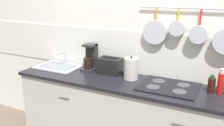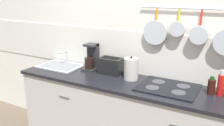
{
  "view_description": "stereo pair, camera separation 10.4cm",
  "coord_description": "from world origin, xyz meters",
  "px_view_note": "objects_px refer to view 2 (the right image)",
  "views": [
    {
      "loc": [
        0.99,
        -2.31,
        1.89
      ],
      "look_at": [
        -0.18,
        0.0,
        1.12
      ],
      "focal_mm": 40.0,
      "sensor_mm": 36.0,
      "label": 1
    },
    {
      "loc": [
        1.08,
        -2.26,
        1.89
      ],
      "look_at": [
        -0.18,
        0.0,
        1.12
      ],
      "focal_mm": 40.0,
      "sensor_mm": 36.0,
      "label": 2
    }
  ],
  "objects_px": {
    "toaster": "(111,66)",
    "bottle_olive_oil": "(221,85)",
    "coffee_maker": "(92,59)",
    "kettle": "(131,69)",
    "bottle_hot_sauce": "(211,86)"
  },
  "relations": [
    {
      "from": "coffee_maker",
      "to": "toaster",
      "type": "relative_size",
      "value": 1.11
    },
    {
      "from": "coffee_maker",
      "to": "kettle",
      "type": "relative_size",
      "value": 1.23
    },
    {
      "from": "kettle",
      "to": "bottle_olive_oil",
      "type": "relative_size",
      "value": 1.05
    },
    {
      "from": "bottle_hot_sauce",
      "to": "coffee_maker",
      "type": "bearing_deg",
      "value": 176.28
    },
    {
      "from": "coffee_maker",
      "to": "kettle",
      "type": "distance_m",
      "value": 0.58
    },
    {
      "from": "bottle_hot_sauce",
      "to": "bottle_olive_oil",
      "type": "xyz_separation_m",
      "value": [
        0.08,
        0.0,
        0.03
      ]
    },
    {
      "from": "kettle",
      "to": "coffee_maker",
      "type": "bearing_deg",
      "value": 171.09
    },
    {
      "from": "toaster",
      "to": "bottle_olive_oil",
      "type": "distance_m",
      "value": 1.2
    },
    {
      "from": "bottle_hot_sauce",
      "to": "kettle",
      "type": "bearing_deg",
      "value": 179.86
    },
    {
      "from": "toaster",
      "to": "bottle_olive_oil",
      "type": "height_order",
      "value": "bottle_olive_oil"
    },
    {
      "from": "toaster",
      "to": "bottle_olive_oil",
      "type": "xyz_separation_m",
      "value": [
        1.2,
        -0.06,
        0.01
      ]
    },
    {
      "from": "coffee_maker",
      "to": "kettle",
      "type": "xyz_separation_m",
      "value": [
        0.57,
        -0.09,
        -0.01
      ]
    },
    {
      "from": "coffee_maker",
      "to": "bottle_hot_sauce",
      "type": "xyz_separation_m",
      "value": [
        1.4,
        -0.09,
        -0.06
      ]
    },
    {
      "from": "coffee_maker",
      "to": "bottle_olive_oil",
      "type": "distance_m",
      "value": 1.48
    },
    {
      "from": "bottle_olive_oil",
      "to": "coffee_maker",
      "type": "bearing_deg",
      "value": 176.55
    }
  ]
}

